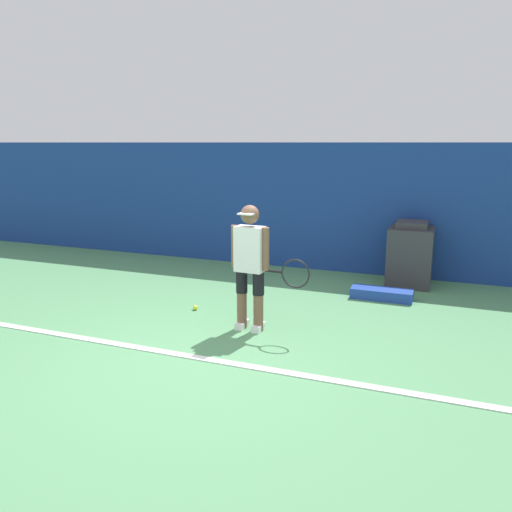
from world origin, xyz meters
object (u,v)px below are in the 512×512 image
(tennis_ball, at_px, (195,308))
(equipment_bag, at_px, (382,294))
(tennis_player, at_px, (251,263))
(covered_chair, at_px, (410,255))

(tennis_ball, relative_size, equipment_bag, 0.08)
(tennis_player, xyz_separation_m, equipment_bag, (1.33, 1.80, -0.76))
(tennis_player, height_order, equipment_bag, tennis_player)
(tennis_player, relative_size, tennis_ball, 22.31)
(equipment_bag, bearing_deg, covered_chair, 72.26)
(tennis_player, relative_size, covered_chair, 1.49)
(tennis_ball, bearing_deg, tennis_player, -21.89)
(covered_chair, height_order, equipment_bag, covered_chair)
(tennis_ball, height_order, equipment_bag, equipment_bag)
(covered_chair, bearing_deg, tennis_ball, -137.96)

